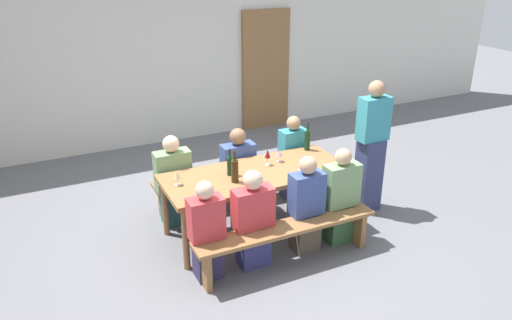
{
  "coord_description": "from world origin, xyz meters",
  "views": [
    {
      "loc": [
        -2.18,
        -4.56,
        3.08
      ],
      "look_at": [
        0.0,
        0.0,
        0.9
      ],
      "focal_mm": 34.91,
      "sensor_mm": 36.0,
      "label": 1
    }
  ],
  "objects_px": {
    "wine_glass_0": "(268,154)",
    "wine_glass_3": "(302,159)",
    "wine_glass_1": "(177,175)",
    "wine_bottle_1": "(307,140)",
    "bench_near": "(287,234)",
    "wine_bottle_0": "(235,171)",
    "wine_bottle_2": "(230,165)",
    "seated_guest_near_1": "(253,222)",
    "seated_guest_near_2": "(306,207)",
    "wine_glass_2": "(279,153)",
    "seated_guest_far_0": "(174,183)",
    "tasting_table": "(256,178)",
    "seated_guest_near_3": "(340,199)",
    "bench_far": "(231,179)",
    "seated_guest_near_0": "(207,233)",
    "seated_guest_far_1": "(238,172)",
    "wooden_door": "(266,70)",
    "standing_host": "(371,149)",
    "seated_guest_far_2": "(292,159)"
  },
  "relations": [
    {
      "from": "wine_glass_0",
      "to": "wine_glass_3",
      "type": "height_order",
      "value": "wine_glass_0"
    },
    {
      "from": "wine_glass_0",
      "to": "wine_glass_1",
      "type": "distance_m",
      "value": 1.1
    },
    {
      "from": "wine_bottle_1",
      "to": "bench_near",
      "type": "bearing_deg",
      "value": -128.94
    },
    {
      "from": "wine_bottle_0",
      "to": "wine_glass_3",
      "type": "bearing_deg",
      "value": -2.93
    },
    {
      "from": "wine_bottle_2",
      "to": "seated_guest_near_1",
      "type": "relative_size",
      "value": 0.29
    },
    {
      "from": "wine_glass_3",
      "to": "seated_guest_near_2",
      "type": "xyz_separation_m",
      "value": [
        -0.18,
        -0.42,
        -0.36
      ]
    },
    {
      "from": "wine_glass_3",
      "to": "wine_bottle_0",
      "type": "bearing_deg",
      "value": 177.07
    },
    {
      "from": "wine_glass_2",
      "to": "seated_guest_near_2",
      "type": "distance_m",
      "value": 0.81
    },
    {
      "from": "seated_guest_far_0",
      "to": "wine_glass_1",
      "type": "bearing_deg",
      "value": -11.07
    },
    {
      "from": "tasting_table",
      "to": "wine_bottle_1",
      "type": "relative_size",
      "value": 5.88
    },
    {
      "from": "wine_glass_2",
      "to": "wine_glass_3",
      "type": "bearing_deg",
      "value": -70.0
    },
    {
      "from": "wine_bottle_0",
      "to": "wine_glass_3",
      "type": "height_order",
      "value": "wine_bottle_0"
    },
    {
      "from": "wine_glass_2",
      "to": "seated_guest_near_1",
      "type": "bearing_deg",
      "value": -132.81
    },
    {
      "from": "wine_bottle_0",
      "to": "seated_guest_near_3",
      "type": "relative_size",
      "value": 0.32
    },
    {
      "from": "wine_glass_2",
      "to": "seated_guest_near_2",
      "type": "height_order",
      "value": "seated_guest_near_2"
    },
    {
      "from": "wine_bottle_0",
      "to": "wine_glass_1",
      "type": "distance_m",
      "value": 0.61
    },
    {
      "from": "bench_far",
      "to": "wine_glass_3",
      "type": "bearing_deg",
      "value": -61.42
    },
    {
      "from": "seated_guest_far_0",
      "to": "seated_guest_near_3",
      "type": "bearing_deg",
      "value": 52.85
    },
    {
      "from": "tasting_table",
      "to": "wine_glass_2",
      "type": "height_order",
      "value": "wine_glass_2"
    },
    {
      "from": "wine_bottle_1",
      "to": "seated_guest_near_1",
      "type": "bearing_deg",
      "value": -142.03
    },
    {
      "from": "wine_glass_3",
      "to": "seated_guest_near_2",
      "type": "relative_size",
      "value": 0.16
    },
    {
      "from": "wine_glass_0",
      "to": "seated_guest_near_0",
      "type": "bearing_deg",
      "value": -145.27
    },
    {
      "from": "seated_guest_near_1",
      "to": "seated_guest_far_1",
      "type": "distance_m",
      "value": 1.22
    },
    {
      "from": "wine_bottle_1",
      "to": "seated_guest_far_1",
      "type": "xyz_separation_m",
      "value": [
        -0.83,
        0.25,
        -0.38
      ]
    },
    {
      "from": "wooden_door",
      "to": "tasting_table",
      "type": "distance_m",
      "value": 3.71
    },
    {
      "from": "wine_bottle_1",
      "to": "wine_glass_2",
      "type": "distance_m",
      "value": 0.52
    },
    {
      "from": "wooden_door",
      "to": "wine_bottle_1",
      "type": "relative_size",
      "value": 5.89
    },
    {
      "from": "wine_bottle_0",
      "to": "seated_guest_near_0",
      "type": "xyz_separation_m",
      "value": [
        -0.51,
        -0.46,
        -0.38
      ]
    },
    {
      "from": "wine_bottle_1",
      "to": "standing_host",
      "type": "xyz_separation_m",
      "value": [
        0.63,
        -0.45,
        -0.08
      ]
    },
    {
      "from": "seated_guest_near_3",
      "to": "seated_guest_far_0",
      "type": "relative_size",
      "value": 1.0
    },
    {
      "from": "seated_guest_far_0",
      "to": "bench_near",
      "type": "bearing_deg",
      "value": 30.98
    },
    {
      "from": "wine_glass_3",
      "to": "tasting_table",
      "type": "bearing_deg",
      "value": 161.45
    },
    {
      "from": "tasting_table",
      "to": "wine_bottle_1",
      "type": "bearing_deg",
      "value": 21.12
    },
    {
      "from": "wine_glass_2",
      "to": "wine_bottle_1",
      "type": "bearing_deg",
      "value": 19.89
    },
    {
      "from": "bench_far",
      "to": "seated_guest_near_1",
      "type": "relative_size",
      "value": 1.86
    },
    {
      "from": "wooden_door",
      "to": "seated_guest_far_2",
      "type": "height_order",
      "value": "wooden_door"
    },
    {
      "from": "wine_bottle_1",
      "to": "seated_guest_near_1",
      "type": "distance_m",
      "value": 1.54
    },
    {
      "from": "wine_bottle_2",
      "to": "wine_glass_2",
      "type": "distance_m",
      "value": 0.66
    },
    {
      "from": "seated_guest_far_1",
      "to": "seated_guest_near_3",
      "type": "bearing_deg",
      "value": 31.47
    },
    {
      "from": "seated_guest_near_1",
      "to": "standing_host",
      "type": "height_order",
      "value": "standing_host"
    },
    {
      "from": "wine_bottle_1",
      "to": "wine_glass_3",
      "type": "relative_size",
      "value": 1.96
    },
    {
      "from": "seated_guest_far_0",
      "to": "standing_host",
      "type": "relative_size",
      "value": 0.67
    },
    {
      "from": "tasting_table",
      "to": "wine_glass_2",
      "type": "distance_m",
      "value": 0.44
    },
    {
      "from": "seated_guest_near_0",
      "to": "wine_glass_1",
      "type": "bearing_deg",
      "value": 6.69
    },
    {
      "from": "wine_bottle_1",
      "to": "seated_guest_far_1",
      "type": "bearing_deg",
      "value": 163.13
    },
    {
      "from": "seated_guest_near_1",
      "to": "seated_guest_near_2",
      "type": "relative_size",
      "value": 0.97
    },
    {
      "from": "wine_glass_0",
      "to": "standing_host",
      "type": "height_order",
      "value": "standing_host"
    },
    {
      "from": "wine_glass_2",
      "to": "wine_glass_3",
      "type": "distance_m",
      "value": 0.34
    },
    {
      "from": "wine_bottle_1",
      "to": "seated_guest_near_2",
      "type": "distance_m",
      "value": 1.13
    },
    {
      "from": "wine_bottle_2",
      "to": "seated_guest_far_1",
      "type": "bearing_deg",
      "value": 58.37
    }
  ]
}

